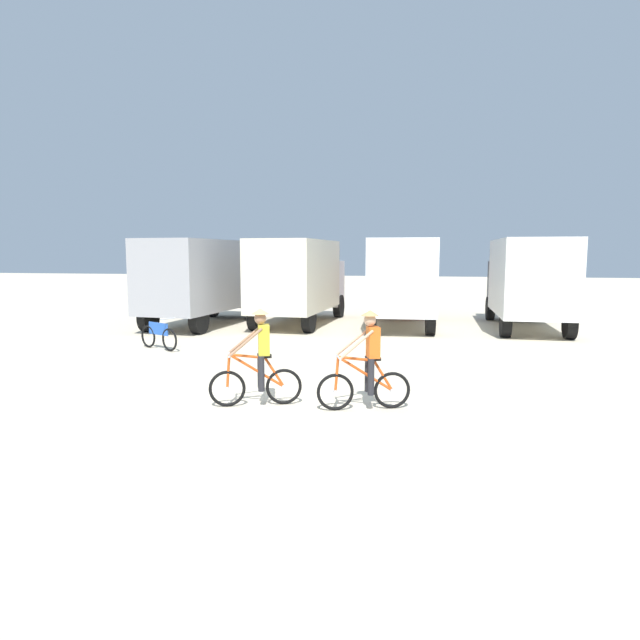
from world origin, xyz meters
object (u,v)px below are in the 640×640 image
object	(u,v)px
box_truck_white_box	(528,279)
box_truck_avon_van	(401,278)
box_truck_cream_rv	(299,278)
cyclist_cowboy_hat	(367,364)
box_truck_grey_hauler	(203,278)
bicycle_spare	(159,336)
cyclist_orange_shirt	(259,361)

from	to	relation	value
box_truck_white_box	box_truck_avon_van	bearing A→B (deg)	-178.67
box_truck_cream_rv	cyclist_cowboy_hat	bearing A→B (deg)	-70.50
box_truck_grey_hauler	bicycle_spare	xyz separation A→B (m)	(0.97, -5.49, -1.48)
cyclist_orange_shirt	bicycle_spare	xyz separation A→B (m)	(-4.78, 5.17, -0.45)
cyclist_orange_shirt	bicycle_spare	distance (m)	7.06
box_truck_avon_van	box_truck_cream_rv	bearing A→B (deg)	-177.51
box_truck_grey_hauler	box_truck_white_box	world-z (taller)	same
box_truck_cream_rv	box_truck_white_box	xyz separation A→B (m)	(8.70, 0.28, 0.00)
box_truck_grey_hauler	cyclist_cowboy_hat	world-z (taller)	box_truck_grey_hauler
box_truck_white_box	cyclist_orange_shirt	world-z (taller)	box_truck_white_box
cyclist_cowboy_hat	cyclist_orange_shirt	bearing A→B (deg)	-175.89
box_truck_white_box	cyclist_orange_shirt	distance (m)	13.75
box_truck_grey_hauler	cyclist_orange_shirt	xyz separation A→B (m)	(5.75, -10.66, -1.03)
cyclist_cowboy_hat	bicycle_spare	size ratio (longest dim) A/B	1.16
box_truck_avon_van	box_truck_white_box	distance (m)	4.68
box_truck_avon_van	cyclist_orange_shirt	world-z (taller)	box_truck_avon_van
box_truck_grey_hauler	bicycle_spare	size ratio (longest dim) A/B	4.40
box_truck_avon_van	cyclist_cowboy_hat	world-z (taller)	box_truck_avon_van
box_truck_cream_rv	cyclist_cowboy_hat	size ratio (longest dim) A/B	3.76
box_truck_grey_hauler	box_truck_white_box	xyz separation A→B (m)	(12.35, 1.36, 0.00)
box_truck_cream_rv	bicycle_spare	world-z (taller)	box_truck_cream_rv
cyclist_orange_shirt	bicycle_spare	bearing A→B (deg)	132.73
box_truck_cream_rv	box_truck_white_box	distance (m)	8.70
box_truck_grey_hauler	box_truck_white_box	size ratio (longest dim) A/B	1.02
box_truck_grey_hauler	box_truck_cream_rv	xyz separation A→B (m)	(3.65, 1.07, 0.00)
box_truck_grey_hauler	box_truck_avon_van	distance (m)	7.77
box_truck_grey_hauler	cyclist_orange_shirt	bearing A→B (deg)	-61.66
box_truck_grey_hauler	box_truck_cream_rv	size ratio (longest dim) A/B	1.01
bicycle_spare	cyclist_cowboy_hat	bearing A→B (deg)	-36.54
box_truck_avon_van	bicycle_spare	distance (m)	9.61
box_truck_avon_van	cyclist_orange_shirt	size ratio (longest dim) A/B	3.78
box_truck_grey_hauler	cyclist_cowboy_hat	distance (m)	13.11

